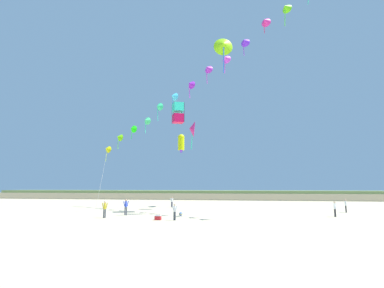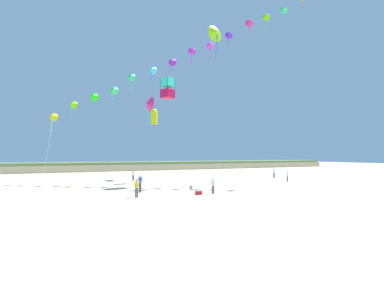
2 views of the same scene
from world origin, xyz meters
name	(u,v)px [view 1 (image 1 of 2)]	position (x,y,z in m)	size (l,w,h in m)	color
ground_plane	(219,227)	(0.00, 0.00, 0.00)	(240.00, 240.00, 0.00)	beige
dune_ridge	(237,195)	(0.00, 49.44, 1.04)	(120.00, 10.23, 2.09)	#BFAE8B
person_near_left	(172,201)	(-8.71, 20.58, 0.88)	(0.54, 0.21, 1.53)	#282D4C
person_near_right	(335,208)	(11.00, 9.85, 0.91)	(0.40, 0.48, 1.58)	black
person_mid_center	(105,208)	(-11.63, 4.83, 0.96)	(0.58, 0.23, 1.66)	#474C56
person_far_left	(346,205)	(13.80, 15.63, 0.91)	(0.21, 0.55, 1.57)	black
person_far_right	(126,206)	(-10.64, 7.77, 1.00)	(0.54, 0.42, 1.72)	#474C56
person_far_center	(175,211)	(-4.37, 4.04, 0.87)	(0.51, 0.27, 1.51)	#474C56
kite_banner_string	(198,77)	(-3.72, 13.95, 17.30)	(32.83, 15.04, 26.38)	#BBC10A
large_kite_low_lead	(223,45)	(-0.09, 10.64, 19.80)	(2.45, 1.44, 4.59)	#96EC16
large_kite_mid_trail	(181,143)	(-6.57, 17.00, 9.06)	(1.12, 1.11, 2.68)	#CEE00B
large_kite_high_solo	(192,129)	(-6.02, 22.41, 12.06)	(1.48, 2.67, 4.58)	#F0237C
large_kite_outer_drift	(178,113)	(-6.07, 12.71, 12.25)	(1.76, 1.76, 2.53)	#D00E47
beach_cooler	(158,218)	(-5.93, 4.00, 0.21)	(0.58, 0.41, 0.46)	red
beach_ball	(181,214)	(-4.74, 8.38, 0.18)	(0.36, 0.36, 0.36)	blue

